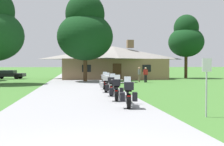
{
  "coord_description": "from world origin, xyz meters",
  "views": [
    {
      "loc": [
        -0.26,
        -4.6,
        1.9
      ],
      "look_at": [
        2.82,
        18.52,
        1.23
      ],
      "focal_mm": 44.52,
      "sensor_mm": 36.0,
      "label": 1
    }
  ],
  "objects_px": {
    "bystander_red_shirt_beside_signpost": "(146,74)",
    "tree_right_of_lodge": "(186,38)",
    "motorcycle_yellow_second_in_row": "(117,90)",
    "motorcycle_white_third_in_row": "(112,86)",
    "motorcycle_white_fourth_in_row": "(106,84)",
    "motorcycle_blue_farthest_in_row": "(104,82)",
    "metal_signpost_roadside": "(207,80)",
    "tree_by_lodge_front": "(85,30)",
    "bystander_gray_shirt_near_lodge": "(139,74)",
    "parked_black_sedan_far_left": "(9,74)",
    "motorcycle_silver_nearest_to_camera": "(128,94)"
  },
  "relations": [
    {
      "from": "motorcycle_white_fourth_in_row",
      "to": "bystander_gray_shirt_near_lodge",
      "type": "distance_m",
      "value": 12.8
    },
    {
      "from": "parked_black_sedan_far_left",
      "to": "tree_by_lodge_front",
      "type": "bearing_deg",
      "value": -123.14
    },
    {
      "from": "motorcycle_yellow_second_in_row",
      "to": "bystander_red_shirt_beside_signpost",
      "type": "height_order",
      "value": "bystander_red_shirt_beside_signpost"
    },
    {
      "from": "motorcycle_white_third_in_row",
      "to": "parked_black_sedan_far_left",
      "type": "distance_m",
      "value": 25.61
    },
    {
      "from": "motorcycle_white_fourth_in_row",
      "to": "tree_by_lodge_front",
      "type": "distance_m",
      "value": 13.59
    },
    {
      "from": "bystander_red_shirt_beside_signpost",
      "to": "tree_by_lodge_front",
      "type": "distance_m",
      "value": 8.37
    },
    {
      "from": "motorcycle_silver_nearest_to_camera",
      "to": "parked_black_sedan_far_left",
      "type": "relative_size",
      "value": 0.48
    },
    {
      "from": "motorcycle_white_third_in_row",
      "to": "tree_by_lodge_front",
      "type": "bearing_deg",
      "value": 104.68
    },
    {
      "from": "motorcycle_silver_nearest_to_camera",
      "to": "tree_right_of_lodge",
      "type": "bearing_deg",
      "value": 71.48
    },
    {
      "from": "bystander_red_shirt_beside_signpost",
      "to": "parked_black_sedan_far_left",
      "type": "xyz_separation_m",
      "value": [
        -16.7,
        10.16,
        -0.29
      ]
    },
    {
      "from": "motorcycle_silver_nearest_to_camera",
      "to": "metal_signpost_roadside",
      "type": "relative_size",
      "value": 0.97
    },
    {
      "from": "tree_right_of_lodge",
      "to": "parked_black_sedan_far_left",
      "type": "height_order",
      "value": "tree_right_of_lodge"
    },
    {
      "from": "bystander_gray_shirt_near_lodge",
      "to": "bystander_red_shirt_beside_signpost",
      "type": "distance_m",
      "value": 1.22
    },
    {
      "from": "motorcycle_white_fourth_in_row",
      "to": "motorcycle_blue_farthest_in_row",
      "type": "relative_size",
      "value": 1.0
    },
    {
      "from": "bystander_gray_shirt_near_lodge",
      "to": "metal_signpost_roadside",
      "type": "relative_size",
      "value": 0.78
    },
    {
      "from": "motorcycle_white_fourth_in_row",
      "to": "metal_signpost_roadside",
      "type": "distance_m",
      "value": 9.77
    },
    {
      "from": "tree_by_lodge_front",
      "to": "metal_signpost_roadside",
      "type": "bearing_deg",
      "value": -80.66
    },
    {
      "from": "motorcycle_yellow_second_in_row",
      "to": "motorcycle_blue_farthest_in_row",
      "type": "relative_size",
      "value": 1.0
    },
    {
      "from": "motorcycle_yellow_second_in_row",
      "to": "motorcycle_white_third_in_row",
      "type": "xyz_separation_m",
      "value": [
        0.05,
        2.34,
        0.0
      ]
    },
    {
      "from": "motorcycle_yellow_second_in_row",
      "to": "bystander_gray_shirt_near_lodge",
      "type": "relative_size",
      "value": 1.24
    },
    {
      "from": "bystander_gray_shirt_near_lodge",
      "to": "tree_right_of_lodge",
      "type": "distance_m",
      "value": 12.48
    },
    {
      "from": "motorcycle_blue_farthest_in_row",
      "to": "bystander_gray_shirt_near_lodge",
      "type": "relative_size",
      "value": 1.25
    },
    {
      "from": "parked_black_sedan_far_left",
      "to": "bystander_gray_shirt_near_lodge",
      "type": "bearing_deg",
      "value": -113.14
    },
    {
      "from": "tree_right_of_lodge",
      "to": "motorcycle_white_fourth_in_row",
      "type": "bearing_deg",
      "value": -125.4
    },
    {
      "from": "motorcycle_yellow_second_in_row",
      "to": "parked_black_sedan_far_left",
      "type": "xyz_separation_m",
      "value": [
        -11.21,
        25.34,
        0.03
      ]
    },
    {
      "from": "motorcycle_white_fourth_in_row",
      "to": "parked_black_sedan_far_left",
      "type": "xyz_separation_m",
      "value": [
        -11.18,
        20.77,
        0.03
      ]
    },
    {
      "from": "motorcycle_white_fourth_in_row",
      "to": "motorcycle_white_third_in_row",
      "type": "bearing_deg",
      "value": -77.72
    },
    {
      "from": "motorcycle_yellow_second_in_row",
      "to": "bystander_gray_shirt_near_lodge",
      "type": "height_order",
      "value": "bystander_gray_shirt_near_lodge"
    },
    {
      "from": "motorcycle_white_third_in_row",
      "to": "motorcycle_white_fourth_in_row",
      "type": "relative_size",
      "value": 1.0
    },
    {
      "from": "motorcycle_white_third_in_row",
      "to": "parked_black_sedan_far_left",
      "type": "relative_size",
      "value": 0.47
    },
    {
      "from": "motorcycle_silver_nearest_to_camera",
      "to": "motorcycle_white_third_in_row",
      "type": "xyz_separation_m",
      "value": [
        -0.1,
        4.74,
        0.0
      ]
    },
    {
      "from": "bystander_red_shirt_beside_signpost",
      "to": "parked_black_sedan_far_left",
      "type": "relative_size",
      "value": 0.38
    },
    {
      "from": "motorcycle_white_third_in_row",
      "to": "motorcycle_white_fourth_in_row",
      "type": "distance_m",
      "value": 2.23
    },
    {
      "from": "motorcycle_white_third_in_row",
      "to": "bystander_red_shirt_beside_signpost",
      "type": "xyz_separation_m",
      "value": [
        5.44,
        12.85,
        0.32
      ]
    },
    {
      "from": "bystander_red_shirt_beside_signpost",
      "to": "tree_by_lodge_front",
      "type": "xyz_separation_m",
      "value": [
        -6.51,
        1.89,
        4.91
      ]
    },
    {
      "from": "metal_signpost_roadside",
      "to": "bystander_gray_shirt_near_lodge",
      "type": "bearing_deg",
      "value": 83.38
    },
    {
      "from": "bystander_red_shirt_beside_signpost",
      "to": "tree_right_of_lodge",
      "type": "distance_m",
      "value": 12.9
    },
    {
      "from": "bystander_red_shirt_beside_signpost",
      "to": "tree_by_lodge_front",
      "type": "bearing_deg",
      "value": 147.47
    },
    {
      "from": "motorcycle_yellow_second_in_row",
      "to": "metal_signpost_roadside",
      "type": "xyz_separation_m",
      "value": [
        2.58,
        -4.81,
        0.74
      ]
    },
    {
      "from": "motorcycle_yellow_second_in_row",
      "to": "tree_right_of_lodge",
      "type": "xyz_separation_m",
      "value": [
        13.68,
        23.87,
        5.2
      ]
    },
    {
      "from": "motorcycle_yellow_second_in_row",
      "to": "bystander_red_shirt_beside_signpost",
      "type": "relative_size",
      "value": 1.24
    },
    {
      "from": "motorcycle_blue_farthest_in_row",
      "to": "metal_signpost_roadside",
      "type": "relative_size",
      "value": 0.97
    },
    {
      "from": "motorcycle_yellow_second_in_row",
      "to": "bystander_gray_shirt_near_lodge",
      "type": "bearing_deg",
      "value": 83.0
    },
    {
      "from": "tree_by_lodge_front",
      "to": "bystander_red_shirt_beside_signpost",
      "type": "bearing_deg",
      "value": -16.2
    },
    {
      "from": "motorcycle_blue_farthest_in_row",
      "to": "tree_by_lodge_front",
      "type": "height_order",
      "value": "tree_by_lodge_front"
    },
    {
      "from": "motorcycle_blue_farthest_in_row",
      "to": "tree_right_of_lodge",
      "type": "bearing_deg",
      "value": 59.3
    },
    {
      "from": "motorcycle_silver_nearest_to_camera",
      "to": "metal_signpost_roadside",
      "type": "bearing_deg",
      "value": -36.04
    },
    {
      "from": "motorcycle_silver_nearest_to_camera",
      "to": "tree_by_lodge_front",
      "type": "distance_m",
      "value": 20.2
    },
    {
      "from": "motorcycle_white_third_in_row",
      "to": "bystander_red_shirt_beside_signpost",
      "type": "height_order",
      "value": "bystander_red_shirt_beside_signpost"
    },
    {
      "from": "metal_signpost_roadside",
      "to": "motorcycle_silver_nearest_to_camera",
      "type": "bearing_deg",
      "value": 135.22
    }
  ]
}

